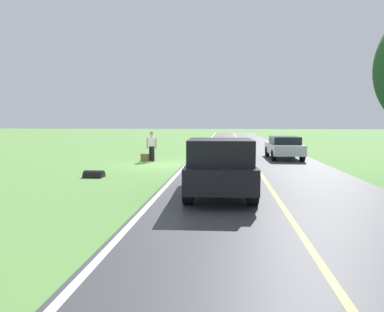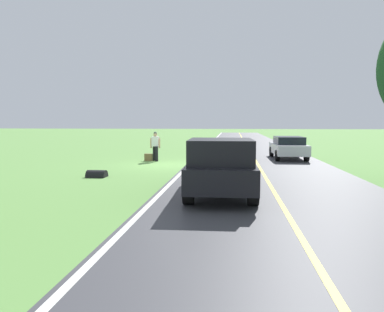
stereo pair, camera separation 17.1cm
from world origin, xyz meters
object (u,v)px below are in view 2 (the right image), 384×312
at_px(hitchhiker_walking, 155,145).
at_px(sedan_near_oncoming, 288,147).
at_px(suitcase_carried, 148,157).
at_px(pickup_truck_passing, 221,165).

relative_size(hitchhiker_walking, sedan_near_oncoming, 0.39).
bearing_deg(sedan_near_oncoming, hitchhiker_walking, 14.99).
xyz_separation_m(hitchhiker_walking, sedan_near_oncoming, (-8.04, -2.15, -0.23)).
height_order(suitcase_carried, pickup_truck_passing, pickup_truck_passing).
bearing_deg(hitchhiker_walking, suitcase_carried, 5.50).
bearing_deg(suitcase_carried, sedan_near_oncoming, 109.88).
xyz_separation_m(pickup_truck_passing, sedan_near_oncoming, (-3.85, -11.73, -0.21)).
xyz_separation_m(hitchhiker_walking, pickup_truck_passing, (-4.18, 9.58, -0.01)).
height_order(hitchhiker_walking, pickup_truck_passing, pickup_truck_passing).
relative_size(suitcase_carried, sedan_near_oncoming, 0.10).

